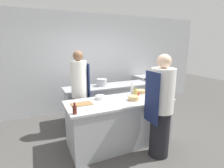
{
  "coord_description": "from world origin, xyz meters",
  "views": [
    {
      "loc": [
        -1.46,
        -2.85,
        1.94
      ],
      "look_at": [
        0.0,
        0.35,
        1.14
      ],
      "focal_mm": 28.0,
      "sensor_mm": 36.0,
      "label": 1
    }
  ],
  "objects_px": {
    "oven_range": "(146,90)",
    "chef_at_stove": "(80,93)",
    "chef_at_prep_near": "(161,108)",
    "cup": "(137,94)",
    "bowl_wooden_salad": "(100,97)",
    "bottle_olive_oil": "(158,95)",
    "stockpot": "(102,82)",
    "bowl_mixing_large": "(154,93)",
    "bowl_prep_small": "(141,92)",
    "bottle_vinegar": "(132,91)",
    "bottle_cooking_oil": "(75,109)",
    "bottle_wine": "(135,93)",
    "bowl_ceramic_blue": "(133,98)"
  },
  "relations": [
    {
      "from": "oven_range",
      "to": "bottle_vinegar",
      "type": "relative_size",
      "value": 3.42
    },
    {
      "from": "bottle_vinegar",
      "to": "bowl_wooden_salad",
      "type": "xyz_separation_m",
      "value": [
        -0.7,
        0.05,
        -0.07
      ]
    },
    {
      "from": "bottle_olive_oil",
      "to": "chef_at_prep_near",
      "type": "bearing_deg",
      "value": -120.84
    },
    {
      "from": "bowl_wooden_salad",
      "to": "bottle_vinegar",
      "type": "bearing_deg",
      "value": -3.83
    },
    {
      "from": "chef_at_prep_near",
      "to": "bowl_ceramic_blue",
      "type": "relative_size",
      "value": 8.72
    },
    {
      "from": "bottle_olive_oil",
      "to": "stockpot",
      "type": "relative_size",
      "value": 0.99
    },
    {
      "from": "chef_at_stove",
      "to": "bottle_olive_oil",
      "type": "xyz_separation_m",
      "value": [
        1.27,
        -1.0,
        0.07
      ]
    },
    {
      "from": "chef_at_stove",
      "to": "bowl_prep_small",
      "type": "distance_m",
      "value": 1.34
    },
    {
      "from": "chef_at_stove",
      "to": "chef_at_prep_near",
      "type": "bearing_deg",
      "value": 31.15
    },
    {
      "from": "stockpot",
      "to": "oven_range",
      "type": "bearing_deg",
      "value": 16.09
    },
    {
      "from": "bowl_prep_small",
      "to": "bottle_vinegar",
      "type": "bearing_deg",
      "value": -163.27
    },
    {
      "from": "oven_range",
      "to": "chef_at_prep_near",
      "type": "height_order",
      "value": "chef_at_prep_near"
    },
    {
      "from": "bowl_wooden_salad",
      "to": "bottle_cooking_oil",
      "type": "bearing_deg",
      "value": -139.3
    },
    {
      "from": "chef_at_prep_near",
      "to": "cup",
      "type": "distance_m",
      "value": 0.78
    },
    {
      "from": "bottle_olive_oil",
      "to": "bowl_wooden_salad",
      "type": "distance_m",
      "value": 1.11
    },
    {
      "from": "bottle_vinegar",
      "to": "cup",
      "type": "relative_size",
      "value": 3.32
    },
    {
      "from": "chef_at_prep_near",
      "to": "bowl_ceramic_blue",
      "type": "xyz_separation_m",
      "value": [
        -0.2,
        0.56,
        0.04
      ]
    },
    {
      "from": "oven_range",
      "to": "chef_at_stove",
      "type": "bearing_deg",
      "value": -157.05
    },
    {
      "from": "chef_at_stove",
      "to": "bottle_cooking_oil",
      "type": "distance_m",
      "value": 1.08
    },
    {
      "from": "cup",
      "to": "bowl_ceramic_blue",
      "type": "bearing_deg",
      "value": -136.65
    },
    {
      "from": "bottle_vinegar",
      "to": "bottle_cooking_oil",
      "type": "distance_m",
      "value": 1.4
    },
    {
      "from": "oven_range",
      "to": "bottle_cooking_oil",
      "type": "xyz_separation_m",
      "value": [
        -2.84,
        -2.08,
        0.5
      ]
    },
    {
      "from": "bottle_cooking_oil",
      "to": "bowl_prep_small",
      "type": "distance_m",
      "value": 1.7
    },
    {
      "from": "bottle_vinegar",
      "to": "bowl_ceramic_blue",
      "type": "relative_size",
      "value": 1.33
    },
    {
      "from": "bowl_mixing_large",
      "to": "bowl_ceramic_blue",
      "type": "xyz_separation_m",
      "value": [
        -0.61,
        -0.15,
        0.01
      ]
    },
    {
      "from": "chef_at_prep_near",
      "to": "cup",
      "type": "height_order",
      "value": "chef_at_prep_near"
    },
    {
      "from": "bottle_olive_oil",
      "to": "bottle_vinegar",
      "type": "relative_size",
      "value": 0.96
    },
    {
      "from": "bottle_wine",
      "to": "bowl_ceramic_blue",
      "type": "relative_size",
      "value": 0.93
    },
    {
      "from": "chef_at_stove",
      "to": "bowl_mixing_large",
      "type": "relative_size",
      "value": 7.84
    },
    {
      "from": "bottle_vinegar",
      "to": "bowl_ceramic_blue",
      "type": "xyz_separation_m",
      "value": [
        -0.13,
        -0.27,
        -0.07
      ]
    },
    {
      "from": "chef_at_prep_near",
      "to": "bowl_prep_small",
      "type": "distance_m",
      "value": 0.95
    },
    {
      "from": "bottle_wine",
      "to": "bowl_mixing_large",
      "type": "bearing_deg",
      "value": -0.83
    },
    {
      "from": "bottle_cooking_oil",
      "to": "bowl_wooden_salad",
      "type": "bearing_deg",
      "value": 40.7
    },
    {
      "from": "stockpot",
      "to": "bowl_mixing_large",
      "type": "bearing_deg",
      "value": -58.51
    },
    {
      "from": "bottle_olive_oil",
      "to": "bottle_vinegar",
      "type": "bearing_deg",
      "value": 122.51
    },
    {
      "from": "bowl_wooden_salad",
      "to": "bottle_wine",
      "type": "bearing_deg",
      "value": -13.0
    },
    {
      "from": "chef_at_prep_near",
      "to": "bowl_wooden_salad",
      "type": "height_order",
      "value": "chef_at_prep_near"
    },
    {
      "from": "bottle_vinegar",
      "to": "bottle_cooking_oil",
      "type": "relative_size",
      "value": 1.48
    },
    {
      "from": "bottle_vinegar",
      "to": "cup",
      "type": "bearing_deg",
      "value": -29.71
    },
    {
      "from": "bowl_prep_small",
      "to": "stockpot",
      "type": "xyz_separation_m",
      "value": [
        -0.54,
        1.0,
        0.06
      ]
    },
    {
      "from": "chef_at_stove",
      "to": "bottle_wine",
      "type": "bearing_deg",
      "value": 50.37
    },
    {
      "from": "chef_at_stove",
      "to": "bottle_vinegar",
      "type": "xyz_separation_m",
      "value": [
        0.98,
        -0.54,
        0.08
      ]
    },
    {
      "from": "bottle_wine",
      "to": "bottle_cooking_oil",
      "type": "xyz_separation_m",
      "value": [
        -1.33,
        -0.37,
        -0.0
      ]
    },
    {
      "from": "bottle_vinegar",
      "to": "cup",
      "type": "distance_m",
      "value": 0.13
    },
    {
      "from": "bowl_wooden_salad",
      "to": "cup",
      "type": "distance_m",
      "value": 0.8
    },
    {
      "from": "bottle_cooking_oil",
      "to": "bowl_ceramic_blue",
      "type": "bearing_deg",
      "value": 10.13
    },
    {
      "from": "chef_at_prep_near",
      "to": "bowl_prep_small",
      "type": "bearing_deg",
      "value": -11.13
    },
    {
      "from": "bottle_olive_oil",
      "to": "bottle_vinegar",
      "type": "height_order",
      "value": "bottle_vinegar"
    },
    {
      "from": "stockpot",
      "to": "bowl_prep_small",
      "type": "bearing_deg",
      "value": -61.38
    },
    {
      "from": "bottle_olive_oil",
      "to": "stockpot",
      "type": "xyz_separation_m",
      "value": [
        -0.55,
        1.54,
        -0.01
      ]
    }
  ]
}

